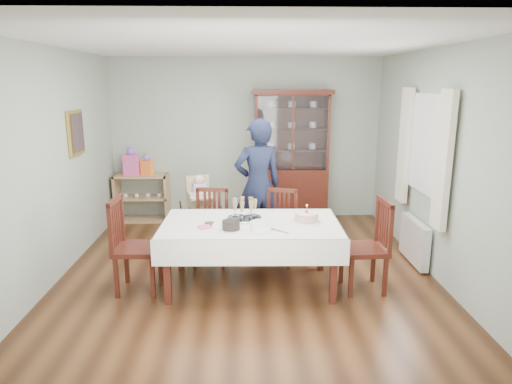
{
  "coord_description": "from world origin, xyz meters",
  "views": [
    {
      "loc": [
        -0.04,
        -5.21,
        2.29
      ],
      "look_at": [
        0.11,
        0.2,
        0.99
      ],
      "focal_mm": 32.0,
      "sensor_mm": 36.0,
      "label": 1
    }
  ],
  "objects_px": {
    "dining_table": "(251,254)",
    "high_chair": "(200,217)",
    "sideboard": "(142,198)",
    "woman": "(258,185)",
    "chair_end_left": "(137,263)",
    "gift_bag_pink": "(132,163)",
    "birthday_cake": "(307,218)",
    "gift_bag_orange": "(147,166)",
    "champagne_tray": "(244,213)",
    "chair_end_right": "(365,263)",
    "chair_far_left": "(211,243)",
    "china_cabinet": "(291,155)",
    "chair_far_right": "(279,242)"
  },
  "relations": [
    {
      "from": "dining_table",
      "to": "high_chair",
      "type": "bearing_deg",
      "value": 115.69
    },
    {
      "from": "sideboard",
      "to": "woman",
      "type": "distance_m",
      "value": 2.41
    },
    {
      "from": "chair_end_left",
      "to": "high_chair",
      "type": "distance_m",
      "value": 1.65
    },
    {
      "from": "woman",
      "to": "gift_bag_pink",
      "type": "distance_m",
      "value": 2.46
    },
    {
      "from": "sideboard",
      "to": "chair_end_left",
      "type": "distance_m",
      "value": 2.73
    },
    {
      "from": "chair_end_left",
      "to": "birthday_cake",
      "type": "xyz_separation_m",
      "value": [
        1.9,
        0.08,
        0.5
      ]
    },
    {
      "from": "sideboard",
      "to": "gift_bag_orange",
      "type": "relative_size",
      "value": 2.66
    },
    {
      "from": "sideboard",
      "to": "champagne_tray",
      "type": "height_order",
      "value": "champagne_tray"
    },
    {
      "from": "chair_end_right",
      "to": "high_chair",
      "type": "relative_size",
      "value": 1.03
    },
    {
      "from": "gift_bag_pink",
      "to": "champagne_tray",
      "type": "bearing_deg",
      "value": -52.85
    },
    {
      "from": "chair_far_left",
      "to": "woman",
      "type": "relative_size",
      "value": 0.53
    },
    {
      "from": "dining_table",
      "to": "china_cabinet",
      "type": "relative_size",
      "value": 0.93
    },
    {
      "from": "woman",
      "to": "chair_far_right",
      "type": "bearing_deg",
      "value": 100.92
    },
    {
      "from": "sideboard",
      "to": "gift_bag_pink",
      "type": "distance_m",
      "value": 0.62
    },
    {
      "from": "high_chair",
      "to": "dining_table",
      "type": "bearing_deg",
      "value": -82.36
    },
    {
      "from": "chair_end_left",
      "to": "high_chair",
      "type": "height_order",
      "value": "chair_end_left"
    },
    {
      "from": "dining_table",
      "to": "gift_bag_orange",
      "type": "relative_size",
      "value": 5.98
    },
    {
      "from": "china_cabinet",
      "to": "sideboard",
      "type": "relative_size",
      "value": 2.42
    },
    {
      "from": "sideboard",
      "to": "champagne_tray",
      "type": "bearing_deg",
      "value": -55.15
    },
    {
      "from": "chair_end_right",
      "to": "birthday_cake",
      "type": "xyz_separation_m",
      "value": [
        -0.65,
        0.12,
        0.51
      ]
    },
    {
      "from": "gift_bag_orange",
      "to": "sideboard",
      "type": "bearing_deg",
      "value": 170.2
    },
    {
      "from": "sideboard",
      "to": "high_chair",
      "type": "bearing_deg",
      "value": -46.39
    },
    {
      "from": "chair_far_right",
      "to": "gift_bag_pink",
      "type": "relative_size",
      "value": 2.06
    },
    {
      "from": "sideboard",
      "to": "birthday_cake",
      "type": "height_order",
      "value": "birthday_cake"
    },
    {
      "from": "chair_far_left",
      "to": "gift_bag_orange",
      "type": "xyz_separation_m",
      "value": [
        -1.17,
        1.93,
        0.66
      ]
    },
    {
      "from": "sideboard",
      "to": "chair_far_right",
      "type": "distance_m",
      "value": 2.88
    },
    {
      "from": "chair_end_right",
      "to": "champagne_tray",
      "type": "distance_m",
      "value": 1.47
    },
    {
      "from": "chair_end_left",
      "to": "chair_end_right",
      "type": "height_order",
      "value": "chair_end_left"
    },
    {
      "from": "chair_end_right",
      "to": "gift_bag_pink",
      "type": "height_order",
      "value": "gift_bag_pink"
    },
    {
      "from": "champagne_tray",
      "to": "gift_bag_orange",
      "type": "xyz_separation_m",
      "value": [
        -1.6,
        2.45,
        0.12
      ]
    },
    {
      "from": "high_chair",
      "to": "gift_bag_orange",
      "type": "bearing_deg",
      "value": 112.84
    },
    {
      "from": "champagne_tray",
      "to": "birthday_cake",
      "type": "relative_size",
      "value": 1.3
    },
    {
      "from": "high_chair",
      "to": "gift_bag_pink",
      "type": "relative_size",
      "value": 2.21
    },
    {
      "from": "chair_far_right",
      "to": "birthday_cake",
      "type": "bearing_deg",
      "value": -53.43
    },
    {
      "from": "china_cabinet",
      "to": "chair_end_right",
      "type": "bearing_deg",
      "value": -78.13
    },
    {
      "from": "china_cabinet",
      "to": "sideboard",
      "type": "bearing_deg",
      "value": 179.51
    },
    {
      "from": "chair_far_left",
      "to": "chair_end_right",
      "type": "bearing_deg",
      "value": -18.48
    },
    {
      "from": "high_chair",
      "to": "gift_bag_pink",
      "type": "bearing_deg",
      "value": 119.47
    },
    {
      "from": "dining_table",
      "to": "woman",
      "type": "height_order",
      "value": "woman"
    },
    {
      "from": "birthday_cake",
      "to": "gift_bag_orange",
      "type": "relative_size",
      "value": 0.9
    },
    {
      "from": "chair_end_left",
      "to": "gift_bag_orange",
      "type": "bearing_deg",
      "value": 10.18
    },
    {
      "from": "chair_end_left",
      "to": "gift_bag_orange",
      "type": "distance_m",
      "value": 2.77
    },
    {
      "from": "chair_far_left",
      "to": "gift_bag_orange",
      "type": "height_order",
      "value": "gift_bag_orange"
    },
    {
      "from": "china_cabinet",
      "to": "chair_far_right",
      "type": "height_order",
      "value": "china_cabinet"
    },
    {
      "from": "chair_far_right",
      "to": "chair_end_left",
      "type": "bearing_deg",
      "value": -137.74
    },
    {
      "from": "woman",
      "to": "gift_bag_pink",
      "type": "relative_size",
      "value": 3.99
    },
    {
      "from": "chair_far_left",
      "to": "chair_far_right",
      "type": "height_order",
      "value": "chair_far_left"
    },
    {
      "from": "chair_end_right",
      "to": "birthday_cake",
      "type": "height_order",
      "value": "chair_end_right"
    },
    {
      "from": "chair_end_right",
      "to": "high_chair",
      "type": "bearing_deg",
      "value": -132.46
    },
    {
      "from": "chair_far_right",
      "to": "chair_end_left",
      "type": "distance_m",
      "value": 1.83
    }
  ]
}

